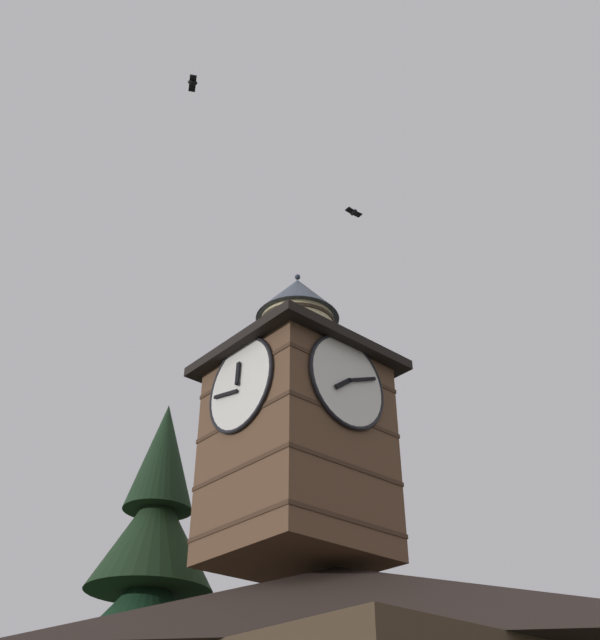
# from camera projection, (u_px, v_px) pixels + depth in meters

# --- Properties ---
(clock_tower) EXTENTS (4.18, 4.18, 8.02)m
(clock_tower) POSITION_uv_depth(u_px,v_px,m) (297.00, 429.00, 18.00)
(clock_tower) COLOR brown
(clock_tower) RESTS_ON building_main
(flying_bird_high) EXTENTS (0.61, 0.30, 0.16)m
(flying_bird_high) POSITION_uv_depth(u_px,v_px,m) (354.00, 212.00, 24.35)
(flying_bird_high) COLOR black
(flying_bird_low) EXTENTS (0.44, 0.59, 0.15)m
(flying_bird_low) POSITION_uv_depth(u_px,v_px,m) (193.00, 83.00, 20.53)
(flying_bird_low) COLOR black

